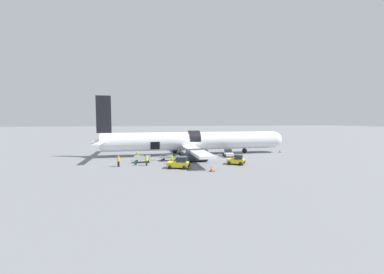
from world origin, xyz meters
name	(u,v)px	position (x,y,z in m)	size (l,w,h in m)	color
ground_plane	(197,157)	(0.00, 0.00, 0.00)	(500.00, 500.00, 0.00)	slate
airplane	(191,141)	(-0.51, 2.97, 2.65)	(38.47, 30.71, 11.25)	white
baggage_tug_lead	(228,153)	(5.82, -0.73, 0.60)	(2.26, 3.22, 1.36)	silver
baggage_tug_mid	(237,160)	(4.19, -8.64, 0.66)	(3.07, 2.75, 1.53)	yellow
baggage_tug_rear	(179,163)	(-4.89, -9.72, 0.71)	(3.42, 2.68, 1.65)	yellow
baggage_cart_loading	(143,159)	(-9.88, -3.98, 0.54)	(3.48, 1.81, 1.13)	#B7BABF
baggage_cart_queued	(170,158)	(-5.53, -3.32, 0.50)	(4.07, 2.38, 1.05)	#B7BABF
ground_crew_loader_a	(147,160)	(-9.38, -6.84, 0.82)	(0.52, 0.48, 1.55)	#2D2D33
ground_crew_loader_b	(172,159)	(-5.57, -6.45, 0.82)	(0.50, 0.50, 1.56)	black
ground_crew_driver	(118,161)	(-13.40, -6.77, 0.88)	(0.42, 0.59, 1.68)	black
ground_crew_supervisor	(137,155)	(-10.80, -1.59, 0.82)	(0.50, 0.50, 1.56)	#2D2D33
suitcase_on_tarmac_upright	(136,163)	(-10.99, -6.20, 0.29)	(0.35, 0.25, 0.69)	#14472D
safety_cone_nose	(280,151)	(18.55, 2.33, 0.32)	(0.49, 0.49, 0.69)	black
safety_cone_engine_left	(212,169)	(-0.95, -12.64, 0.36)	(0.64, 0.64, 0.76)	black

